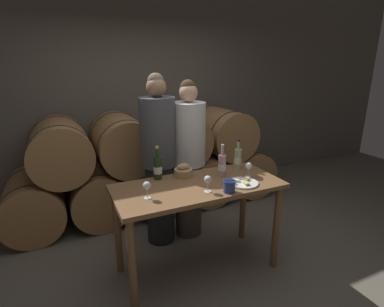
% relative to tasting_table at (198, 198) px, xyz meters
% --- Properties ---
extents(ground_plane, '(10.00, 10.00, 0.00)m').
position_rel_tasting_table_xyz_m(ground_plane, '(0.00, 0.00, -0.75)').
color(ground_plane, '#665E51').
extents(stone_wall_back, '(10.00, 0.12, 3.20)m').
position_rel_tasting_table_xyz_m(stone_wall_back, '(0.00, 2.07, 0.85)').
color(stone_wall_back, '#60594F').
rests_on(stone_wall_back, ground_plane).
extents(barrel_stack, '(3.57, 0.97, 1.30)m').
position_rel_tasting_table_xyz_m(barrel_stack, '(-0.00, 1.47, -0.14)').
color(barrel_stack, '#9E7042').
rests_on(barrel_stack, ground_plane).
extents(tasting_table, '(1.51, 0.67, 0.88)m').
position_rel_tasting_table_xyz_m(tasting_table, '(0.00, 0.00, 0.00)').
color(tasting_table, brown).
rests_on(tasting_table, ground_plane).
extents(person_left, '(0.37, 0.37, 1.83)m').
position_rel_tasting_table_xyz_m(person_left, '(-0.16, 0.63, 0.18)').
color(person_left, '#232326').
rests_on(person_left, ground_plane).
extents(person_right, '(0.37, 0.37, 1.76)m').
position_rel_tasting_table_xyz_m(person_right, '(0.19, 0.63, 0.14)').
color(person_right, '#4C4238').
rests_on(person_right, ground_plane).
extents(wine_bottle_red, '(0.08, 0.08, 0.32)m').
position_rel_tasting_table_xyz_m(wine_bottle_red, '(-0.28, 0.28, 0.24)').
color(wine_bottle_red, '#193819').
rests_on(wine_bottle_red, tasting_table).
extents(wine_bottle_white, '(0.08, 0.08, 0.31)m').
position_rel_tasting_table_xyz_m(wine_bottle_white, '(0.55, 0.21, 0.24)').
color(wine_bottle_white, '#ADBC7F').
rests_on(wine_bottle_white, tasting_table).
extents(wine_bottle_rose, '(0.08, 0.08, 0.31)m').
position_rel_tasting_table_xyz_m(wine_bottle_rose, '(0.30, 0.10, 0.24)').
color(wine_bottle_rose, '#BC8E93').
rests_on(wine_bottle_rose, tasting_table).
extents(blue_crock, '(0.11, 0.11, 0.10)m').
position_rel_tasting_table_xyz_m(blue_crock, '(0.16, -0.26, 0.19)').
color(blue_crock, navy).
rests_on(blue_crock, tasting_table).
extents(bread_basket, '(0.17, 0.17, 0.12)m').
position_rel_tasting_table_xyz_m(bread_basket, '(-0.04, 0.25, 0.18)').
color(bread_basket, tan).
rests_on(bread_basket, tasting_table).
extents(cheese_plate, '(0.27, 0.27, 0.04)m').
position_rel_tasting_table_xyz_m(cheese_plate, '(0.37, -0.15, 0.14)').
color(cheese_plate, white).
rests_on(cheese_plate, tasting_table).
extents(wine_glass_far_left, '(0.06, 0.06, 0.14)m').
position_rel_tasting_table_xyz_m(wine_glass_far_left, '(-0.50, -0.09, 0.24)').
color(wine_glass_far_left, white).
rests_on(wine_glass_far_left, tasting_table).
extents(wine_glass_left, '(0.06, 0.06, 0.14)m').
position_rel_tasting_table_xyz_m(wine_glass_left, '(-0.00, -0.18, 0.24)').
color(wine_glass_left, white).
rests_on(wine_glass_left, tasting_table).
extents(wine_glass_center, '(0.06, 0.06, 0.14)m').
position_rel_tasting_table_xyz_m(wine_glass_center, '(0.51, -0.04, 0.24)').
color(wine_glass_center, white).
rests_on(wine_glass_center, tasting_table).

